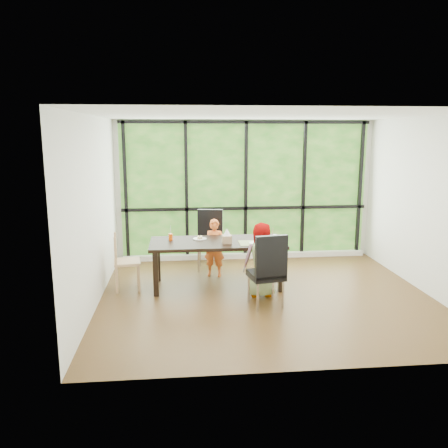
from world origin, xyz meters
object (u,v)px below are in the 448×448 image
at_px(chair_interior_leather, 266,270).
at_px(plate_near, 256,243).
at_px(white_mug, 275,237).
at_px(chair_window_leather, 210,241).
at_px(chair_end_beech, 127,262).
at_px(plate_far, 200,239).
at_px(green_cup, 272,240).
at_px(child_toddler, 215,248).
at_px(orange_cup, 171,237).
at_px(tissue_box, 227,239).
at_px(child_older, 262,260).
at_px(dining_table, 217,264).

xyz_separation_m(chair_interior_leather, plate_near, (-0.03, 0.72, 0.22)).
xyz_separation_m(chair_interior_leather, white_mug, (0.33, 0.97, 0.25)).
relative_size(chair_window_leather, chair_end_beech, 1.20).
xyz_separation_m(plate_far, green_cup, (1.12, -0.42, 0.05)).
distance_m(child_toddler, plate_far, 0.53).
height_order(orange_cup, tissue_box, tissue_box).
height_order(chair_window_leather, tissue_box, chair_window_leather).
bearing_deg(white_mug, chair_window_leather, 139.16).
bearing_deg(child_older, dining_table, -38.27).
bearing_deg(white_mug, plate_near, -145.29).
height_order(child_toddler, child_older, child_older).
relative_size(chair_window_leather, child_toddler, 1.08).
bearing_deg(dining_table, green_cup, -16.37).
relative_size(child_older, white_mug, 15.50).
bearing_deg(green_cup, tissue_box, 171.40).
bearing_deg(child_toddler, child_older, -43.85).
bearing_deg(orange_cup, chair_interior_leather, -38.21).
relative_size(child_toddler, plate_far, 4.51).
bearing_deg(green_cup, dining_table, 163.63).
relative_size(dining_table, chair_window_leather, 1.98).
distance_m(chair_end_beech, orange_cup, 0.79).
bearing_deg(chair_window_leather, chair_end_beech, -138.65).
xyz_separation_m(dining_table, green_cup, (0.85, -0.25, 0.43)).
xyz_separation_m(child_older, plate_far, (-0.90, 0.69, 0.19)).
height_order(chair_interior_leather, child_toddler, chair_interior_leather).
bearing_deg(child_older, chair_window_leather, -63.46).
height_order(chair_window_leather, plate_near, chair_window_leather).
bearing_deg(plate_far, plate_near, -23.20).
xyz_separation_m(child_toddler, child_older, (0.63, -1.07, 0.07)).
distance_m(chair_window_leather, green_cup, 1.51).
xyz_separation_m(chair_window_leather, green_cup, (0.91, -1.18, 0.27)).
bearing_deg(orange_cup, green_cup, -14.34).
relative_size(dining_table, chair_interior_leather, 1.98).
bearing_deg(white_mug, green_cup, -109.24).
distance_m(child_toddler, tissue_box, 0.77).
xyz_separation_m(plate_near, green_cup, (0.25, -0.05, 0.05)).
height_order(green_cup, white_mug, green_cup).
xyz_separation_m(dining_table, tissue_box, (0.14, -0.14, 0.44)).
height_order(chair_interior_leather, child_older, child_older).
xyz_separation_m(chair_window_leather, tissue_box, (0.20, -1.07, 0.27)).
distance_m(orange_cup, tissue_box, 0.93).
relative_size(dining_table, plate_far, 9.61).
relative_size(plate_far, plate_near, 1.06).
bearing_deg(tissue_box, chair_window_leather, 100.61).
distance_m(chair_interior_leather, white_mug, 1.05).
xyz_separation_m(plate_near, orange_cup, (-1.33, 0.35, 0.05)).
bearing_deg(dining_table, chair_window_leather, 93.64).
distance_m(chair_window_leather, chair_end_beech, 1.66).
distance_m(dining_table, plate_near, 0.73).
bearing_deg(chair_window_leather, child_toddler, -73.89).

